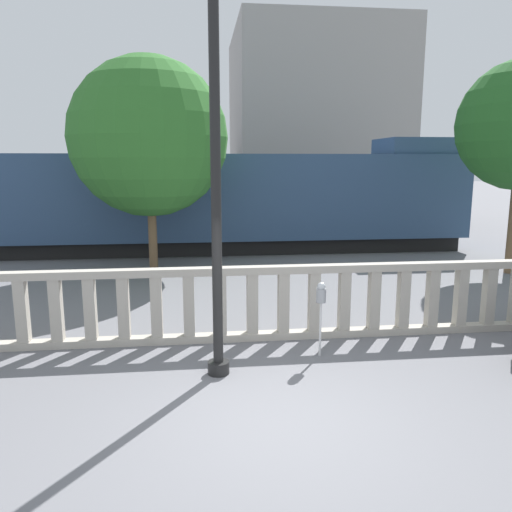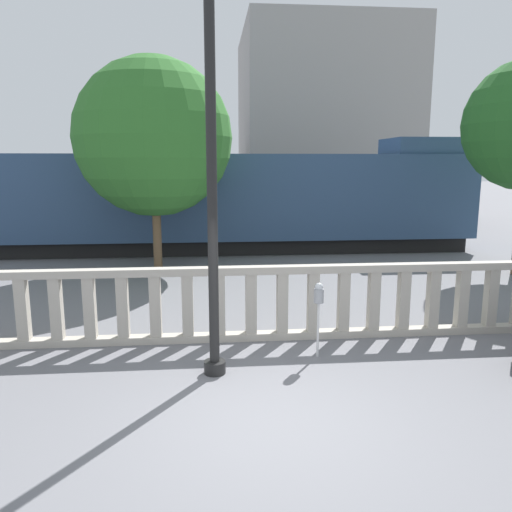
{
  "view_description": "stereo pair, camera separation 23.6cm",
  "coord_description": "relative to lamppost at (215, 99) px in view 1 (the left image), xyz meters",
  "views": [
    {
      "loc": [
        -0.97,
        -5.82,
        3.29
      ],
      "look_at": [
        0.19,
        4.08,
        1.42
      ],
      "focal_mm": 35.0,
      "sensor_mm": 36.0,
      "label": 1
    },
    {
      "loc": [
        -0.74,
        -5.85,
        3.29
      ],
      "look_at": [
        0.19,
        4.08,
        1.42
      ],
      "focal_mm": 35.0,
      "sensor_mm": 36.0,
      "label": 2
    }
  ],
  "objects": [
    {
      "name": "ground_plane",
      "position": [
        0.7,
        -1.62,
        -4.18
      ],
      "size": [
        160.0,
        160.0,
        0.0
      ],
      "primitive_type": "plane",
      "color": "slate"
    },
    {
      "name": "train_far",
      "position": [
        4.84,
        20.46,
        -2.42
      ],
      "size": [
        18.74,
        2.99,
        3.92
      ],
      "color": "black",
      "rests_on": "ground"
    },
    {
      "name": "building_block",
      "position": [
        6.87,
        23.76,
        1.32
      ],
      "size": [
        9.57,
        9.96,
        11.0
      ],
      "color": "gray",
      "rests_on": "ground"
    },
    {
      "name": "balustrade",
      "position": [
        0.7,
        1.46,
        -3.47
      ],
      "size": [
        15.07,
        0.24,
        1.41
      ],
      "color": "#ADA599",
      "rests_on": "ground"
    },
    {
      "name": "train_near",
      "position": [
        -2.99,
        11.14,
        -2.3
      ],
      "size": [
        25.78,
        2.68,
        4.19
      ],
      "color": "black",
      "rests_on": "ground"
    },
    {
      "name": "lamppost",
      "position": [
        0.0,
        0.0,
        0.0
      ],
      "size": [
        0.43,
        0.43,
        7.05
      ],
      "color": "black",
      "rests_on": "ground"
    },
    {
      "name": "parking_meter",
      "position": [
        1.77,
        0.53,
        -3.14
      ],
      "size": [
        0.17,
        0.17,
        1.3
      ],
      "color": "silver",
      "rests_on": "ground"
    },
    {
      "name": "tree_right",
      "position": [
        -1.67,
        8.0,
        -0.16
      ],
      "size": [
        4.69,
        4.69,
        6.37
      ],
      "color": "brown",
      "rests_on": "ground"
    }
  ]
}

